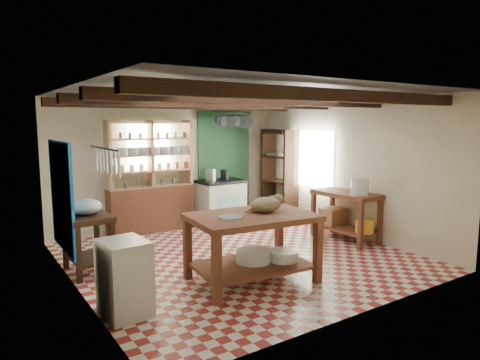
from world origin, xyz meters
TOP-DOWN VIEW (x-y plane):
  - floor at (0.00, 0.00)m, footprint 5.00×5.00m
  - ceiling at (0.00, 0.00)m, footprint 5.00×5.00m
  - wall_back at (0.00, 2.50)m, footprint 5.00×0.04m
  - wall_front at (0.00, -2.50)m, footprint 5.00×0.04m
  - wall_left at (-2.50, 0.00)m, footprint 0.04×5.00m
  - wall_right at (2.50, 0.00)m, footprint 0.04×5.00m
  - ceiling_beams at (0.00, 0.00)m, footprint 5.00×3.80m
  - blue_wall_patch at (-2.47, 0.90)m, footprint 0.04×1.40m
  - green_wall_patch at (1.25, 2.47)m, footprint 1.30×0.04m
  - window_back at (-0.50, 2.48)m, footprint 0.90×0.02m
  - window_right at (2.48, 1.00)m, footprint 0.02×1.30m
  - utensil_rail at (-2.44, -1.20)m, footprint 0.06×0.90m
  - pot_rack at (1.25, 2.05)m, footprint 0.86×0.12m
  - shelving_unit at (-0.55, 2.31)m, footprint 1.70×0.34m
  - tall_rack at (2.28, 1.80)m, footprint 0.40×0.86m
  - work_table at (-0.43, -0.99)m, footprint 1.74×1.25m
  - stove at (0.97, 2.15)m, footprint 0.97×0.67m
  - prep_table at (-2.20, 0.61)m, footprint 0.61×0.86m
  - white_cabinet at (-2.22, -1.04)m, footprint 0.52×0.61m
  - right_counter at (2.18, -0.26)m, footprint 0.64×1.26m
  - cat at (-0.18, -0.96)m, footprint 0.48×0.38m
  - steel_tray at (-0.78, -1.00)m, footprint 0.35×0.35m
  - basin_large at (-0.38, -0.94)m, footprint 0.53×0.53m
  - basin_small at (0.01, -1.13)m, footprint 0.45×0.45m
  - kettle_left at (0.72, 2.14)m, footprint 0.23×0.23m
  - kettle_right at (1.07, 2.15)m, footprint 0.18×0.18m
  - enamel_bowl at (-2.20, 0.61)m, footprint 0.45×0.45m
  - white_bucket at (2.14, -0.61)m, footprint 0.31×0.31m
  - wicker_basket at (2.18, 0.04)m, footprint 0.45×0.36m
  - yellow_tub at (2.19, -0.71)m, footprint 0.32×0.32m

SIDE VIEW (x-z plane):
  - floor at x=0.00m, z-range -0.02..0.00m
  - basin_small at x=0.01m, z-range 0.25..0.39m
  - basin_large at x=-0.38m, z-range 0.25..0.41m
  - yellow_tub at x=2.19m, z-range 0.24..0.47m
  - wicker_basket at x=2.18m, z-range 0.24..0.55m
  - prep_table at x=-2.20m, z-range 0.00..0.85m
  - white_cabinet at x=-2.22m, z-range 0.00..0.86m
  - right_counter at x=2.18m, z-range 0.00..0.90m
  - work_table at x=-0.43m, z-range 0.00..0.93m
  - stove at x=0.97m, z-range 0.00..0.93m
  - steel_tray at x=-0.78m, z-range 0.93..0.95m
  - enamel_bowl at x=-2.20m, z-range 0.85..1.07m
  - tall_rack at x=2.28m, z-range 0.00..2.00m
  - cat at x=-0.18m, z-range 0.93..1.14m
  - kettle_right at x=1.07m, z-range 0.93..1.15m
  - white_bucket at x=2.14m, z-range 0.90..1.20m
  - kettle_left at x=0.72m, z-range 0.93..1.19m
  - blue_wall_patch at x=-2.47m, z-range 0.30..1.90m
  - shelving_unit at x=-0.55m, z-range 0.00..2.20m
  - green_wall_patch at x=1.25m, z-range 0.10..2.40m
  - wall_back at x=0.00m, z-range 0.00..2.60m
  - wall_front at x=0.00m, z-range 0.00..2.60m
  - wall_left at x=-2.50m, z-range 0.00..2.60m
  - wall_right at x=2.50m, z-range 0.00..2.60m
  - window_right at x=2.48m, z-range 0.80..2.00m
  - window_back at x=-0.50m, z-range 1.30..2.10m
  - utensil_rail at x=-2.44m, z-range 1.64..1.92m
  - pot_rack at x=1.25m, z-range 2.00..2.36m
  - ceiling_beams at x=0.00m, z-range 2.40..2.56m
  - ceiling at x=0.00m, z-range 2.59..2.61m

